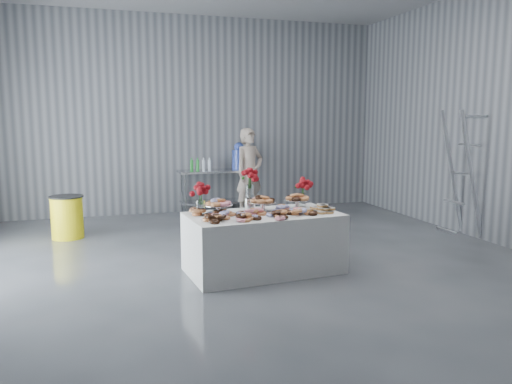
% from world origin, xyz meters
% --- Properties ---
extents(ground, '(9.00, 9.00, 0.00)m').
position_xyz_m(ground, '(0.00, 0.00, 0.00)').
color(ground, '#393C41').
rests_on(ground, ground).
extents(room_walls, '(8.04, 9.04, 4.02)m').
position_xyz_m(room_walls, '(-0.27, 0.07, 2.64)').
color(room_walls, slate).
rests_on(room_walls, ground).
extents(display_table, '(1.98, 1.16, 0.75)m').
position_xyz_m(display_table, '(0.09, 0.07, 0.38)').
color(display_table, silver).
rests_on(display_table, ground).
extents(prep_table, '(1.50, 0.60, 0.90)m').
position_xyz_m(prep_table, '(0.38, 4.10, 0.62)').
color(prep_table, silver).
rests_on(prep_table, ground).
extents(donut_mounds, '(1.87, 0.95, 0.09)m').
position_xyz_m(donut_mounds, '(0.09, 0.02, 0.80)').
color(donut_mounds, '#BA7544').
rests_on(donut_mounds, display_table).
extents(cake_stand_left, '(0.36, 0.36, 0.17)m').
position_xyz_m(cake_stand_left, '(-0.47, 0.17, 0.89)').
color(cake_stand_left, silver).
rests_on(cake_stand_left, display_table).
extents(cake_stand_mid, '(0.36, 0.36, 0.17)m').
position_xyz_m(cake_stand_mid, '(0.13, 0.22, 0.89)').
color(cake_stand_mid, silver).
rests_on(cake_stand_mid, display_table).
extents(cake_stand_right, '(0.36, 0.36, 0.17)m').
position_xyz_m(cake_stand_right, '(0.63, 0.27, 0.89)').
color(cake_stand_right, silver).
rests_on(cake_stand_right, display_table).
extents(danish_pile, '(0.48, 0.48, 0.11)m').
position_xyz_m(danish_pile, '(0.85, -0.01, 0.81)').
color(danish_pile, silver).
rests_on(danish_pile, display_table).
extents(bouquet_left, '(0.26, 0.26, 0.42)m').
position_xyz_m(bouquet_left, '(-0.68, 0.26, 1.05)').
color(bouquet_left, white).
rests_on(bouquet_left, display_table).
extents(bouquet_right, '(0.26, 0.26, 0.42)m').
position_xyz_m(bouquet_right, '(0.76, 0.43, 1.05)').
color(bouquet_right, white).
rests_on(bouquet_right, display_table).
extents(bouquet_center, '(0.26, 0.26, 0.57)m').
position_xyz_m(bouquet_center, '(0.01, 0.41, 1.13)').
color(bouquet_center, silver).
rests_on(bouquet_center, display_table).
extents(water_jug, '(0.28, 0.28, 0.55)m').
position_xyz_m(water_jug, '(0.88, 4.10, 1.15)').
color(water_jug, '#4565ED').
rests_on(water_jug, prep_table).
extents(drink_bottles, '(0.54, 0.08, 0.27)m').
position_xyz_m(drink_bottles, '(0.06, 4.00, 1.04)').
color(drink_bottles, '#268C33').
rests_on(drink_bottles, prep_table).
extents(person, '(0.75, 0.64, 1.75)m').
position_xyz_m(person, '(0.95, 3.59, 0.88)').
color(person, '#CC8C93').
rests_on(person, ground).
extents(trash_barrel, '(0.54, 0.54, 0.70)m').
position_xyz_m(trash_barrel, '(-2.41, 2.72, 0.35)').
color(trash_barrel, yellow).
rests_on(trash_barrel, ground).
extents(stepladder, '(0.76, 0.52, 2.10)m').
position_xyz_m(stepladder, '(3.75, 0.90, 1.05)').
color(stepladder, silver).
rests_on(stepladder, ground).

